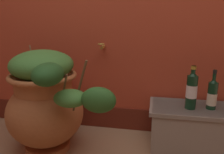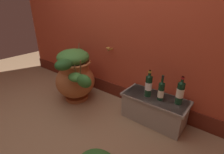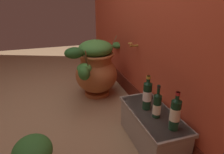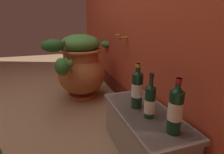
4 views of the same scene
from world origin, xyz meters
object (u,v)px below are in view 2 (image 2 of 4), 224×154
at_px(wine_bottle_left, 180,92).
at_px(wine_bottle_middle, 161,90).
at_px(terracotta_urn, 75,75).
at_px(wine_bottle_right, 149,85).

bearing_deg(wine_bottle_left, wine_bottle_middle, -167.72).
bearing_deg(terracotta_urn, wine_bottle_right, 11.88).
relative_size(wine_bottle_middle, wine_bottle_right, 0.92).
bearing_deg(wine_bottle_middle, terracotta_urn, -168.76).
xyz_separation_m(wine_bottle_left, wine_bottle_right, (-0.34, -0.06, 0.00)).
relative_size(wine_bottle_left, wine_bottle_right, 0.99).
height_order(terracotta_urn, wine_bottle_right, terracotta_urn).
xyz_separation_m(wine_bottle_left, wine_bottle_middle, (-0.19, -0.04, -0.03)).
distance_m(terracotta_urn, wine_bottle_right, 1.07).
distance_m(terracotta_urn, wine_bottle_left, 1.42).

